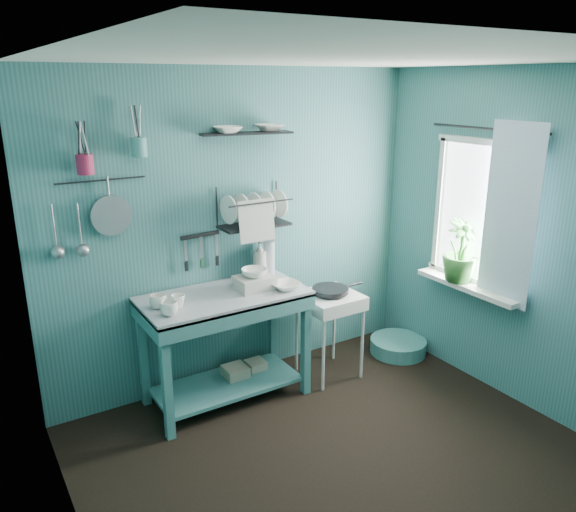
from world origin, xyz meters
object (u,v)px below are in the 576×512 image
mug_left (169,309)px  utensil_cup_magenta (85,164)px  storage_tin_large (236,379)px  floor_basin (398,346)px  water_bottle (269,258)px  dish_rack (254,207)px  storage_tin_small (256,372)px  colander (111,215)px  potted_plant (461,251)px  utensil_cup_teal (139,147)px  work_counter (226,347)px  hotplate_stand (329,335)px  mug_mid (178,301)px  soap_bottle (260,259)px  wash_tub (254,283)px  frying_pan (330,290)px  mug_right (158,302)px

mug_left → utensil_cup_magenta: 1.09m
storage_tin_large → floor_basin: bearing=-6.6°
water_bottle → dish_rack: (-0.15, -0.03, 0.45)m
storage_tin_small → floor_basin: storage_tin_small is taller
utensil_cup_magenta → storage_tin_small: 2.11m
dish_rack → utensil_cup_magenta: size_ratio=4.23×
mug_left → water_bottle: water_bottle is taller
utensil_cup_magenta → colander: utensil_cup_magenta is taller
colander → potted_plant: colander is taller
utensil_cup_teal → storage_tin_small: size_ratio=0.65×
work_counter → hotplate_stand: (0.90, -0.11, -0.07)m
mug_mid → colander: size_ratio=0.36×
potted_plant → storage_tin_small: bearing=154.7°
potted_plant → storage_tin_small: potted_plant is taller
soap_bottle → utensil_cup_teal: (-0.90, 0.04, 0.94)m
water_bottle → mug_left: bearing=-159.2°
wash_tub → floor_basin: wash_tub is taller
hotplate_stand → storage_tin_large: hotplate_stand is taller
utensil_cup_magenta → utensil_cup_teal: utensil_cup_teal is taller
frying_pan → floor_basin: bearing=-1.8°
colander → potted_plant: bearing=-19.8°
soap_bottle → frying_pan: size_ratio=1.00×
mug_left → work_counter: bearing=18.4°
utensil_cup_magenta → storage_tin_small: bearing=-8.1°
colander → storage_tin_large: colander is taller
frying_pan → dish_rack: (-0.53, 0.30, 0.70)m
potted_plant → floor_basin: size_ratio=1.01×
wash_tub → utensil_cup_magenta: size_ratio=2.15×
mug_mid → frying_pan: 1.29m
mug_mid → dish_rack: dish_rack is taller
utensil_cup_magenta → storage_tin_large: size_ratio=0.59×
work_counter → floor_basin: work_counter is taller
water_bottle → storage_tin_large: (-0.42, -0.17, -0.90)m
water_bottle → potted_plant: 1.54m
floor_basin → mug_right: bearing=176.5°
mug_left → utensil_cup_magenta: size_ratio=0.95×
work_counter → dish_rack: bearing=25.7°
frying_pan → storage_tin_small: size_ratio=1.50×
potted_plant → wash_tub: bearing=158.6°
frying_pan → dish_rack: bearing=150.4°
mug_mid → wash_tub: bearing=3.6°
water_bottle → frying_pan: bearing=-40.7°
frying_pan → floor_basin: (0.77, -0.02, -0.70)m
wash_tub → utensil_cup_teal: bearing=160.2°
mug_left → storage_tin_small: 1.16m
soap_bottle → dish_rack: 0.44m
mug_left → dish_rack: dish_rack is taller
water_bottle → potted_plant: potted_plant is taller
utensil_cup_magenta → storage_tin_small: utensil_cup_magenta is taller
mug_right → soap_bottle: (0.92, 0.20, 0.10)m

